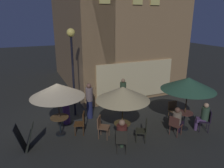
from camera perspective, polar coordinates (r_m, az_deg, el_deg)
ground_plane at (r=10.09m, az=-14.06°, el=-10.37°), size 60.00×60.00×0.00m
cafe_building at (r=13.85m, az=-3.44°, el=14.70°), size 6.78×9.10×7.96m
street_lamp_near_corner at (r=9.85m, az=-10.80°, el=8.57°), size 0.38×0.38×4.19m
menu_sandwich_board at (r=8.46m, az=-22.49°, el=-13.24°), size 0.74×0.65×0.95m
cafe_table_0 at (r=8.40m, az=2.78°, el=-11.89°), size 0.65×0.65×0.74m
cafe_table_1 at (r=9.68m, az=19.04°, el=-8.54°), size 0.67×0.67×0.77m
cafe_table_2 at (r=8.99m, az=-13.92°, el=-9.88°), size 0.74×0.74×0.78m
patio_umbrella_0 at (r=7.80m, az=2.94°, el=-2.60°), size 2.03×2.03×2.21m
patio_umbrella_1 at (r=9.15m, az=19.96°, el=0.03°), size 2.21×2.21×2.32m
patio_umbrella_2 at (r=8.47m, az=-14.58°, el=-1.63°), size 2.14×2.14×2.21m
cafe_chair_0 at (r=7.62m, az=2.63°, el=-14.78°), size 0.54×0.54×0.94m
cafe_chair_1 at (r=8.37m, az=8.56°, el=-11.92°), size 0.58×0.58×0.91m
cafe_chair_2 at (r=8.53m, az=-2.84°, el=-11.04°), size 0.60×0.60×0.90m
cafe_chair_3 at (r=9.81m, az=24.29°, el=-8.57°), size 0.60×0.60×0.95m
cafe_chair_4 at (r=10.31m, az=16.29°, el=-6.47°), size 0.49×0.49×0.91m
cafe_chair_5 at (r=9.03m, az=16.73°, el=-10.33°), size 0.56×0.56×0.85m
cafe_chair_6 at (r=8.84m, az=-8.22°, el=-9.98°), size 0.54×0.54×0.97m
patron_seated_0 at (r=7.65m, az=2.67°, el=-13.15°), size 0.50×0.56×1.28m
patron_seated_1 at (r=9.72m, az=23.52°, el=-7.79°), size 0.51×0.48×1.28m
patron_seated_2 at (r=9.07m, az=17.25°, el=-9.04°), size 0.54×0.47×1.22m
patron_standing_3 at (r=10.74m, az=2.98°, el=-2.96°), size 0.31×0.31×1.74m
patron_standing_4 at (r=10.04m, az=-6.13°, el=-4.53°), size 0.33×0.33×1.73m
patron_standing_5 at (r=9.67m, az=-12.39°, el=-5.66°), size 0.36×0.36×1.77m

